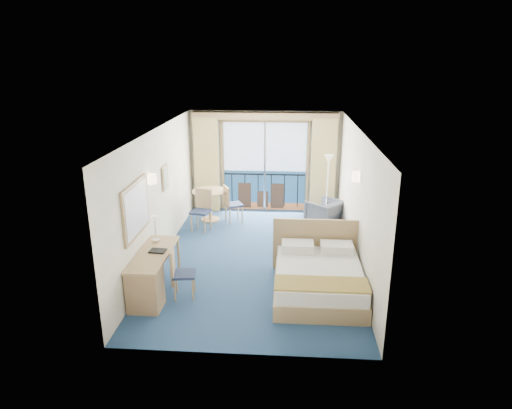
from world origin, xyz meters
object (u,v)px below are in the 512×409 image
(armchair, at_px, (324,213))
(round_table, at_px, (210,198))
(bed, at_px, (318,277))
(table_chair_a, at_px, (231,202))
(table_chair_b, at_px, (202,207))
(desk, at_px, (147,282))
(desk_chair, at_px, (179,270))
(floor_lamp, at_px, (328,172))
(nightstand, at_px, (341,246))

(armchair, distance_m, round_table, 2.93)
(bed, relative_size, round_table, 2.27)
(table_chair_a, xyz_separation_m, table_chair_b, (-0.63, -0.56, 0.03))
(desk, distance_m, round_table, 4.27)
(desk_chair, height_order, round_table, desk_chair)
(bed, bearing_deg, floor_lamp, 83.56)
(floor_lamp, distance_m, desk, 5.54)
(bed, distance_m, round_table, 4.45)
(nightstand, xyz_separation_m, armchair, (-0.21, 1.89, 0.06))
(nightstand, relative_size, round_table, 0.65)
(nightstand, height_order, round_table, round_table)
(bed, distance_m, table_chair_a, 4.08)
(bed, relative_size, floor_lamp, 1.15)
(bed, height_order, armchair, bed)
(bed, height_order, round_table, bed)
(floor_lamp, bearing_deg, nightstand, -86.53)
(table_chair_a, bearing_deg, table_chair_b, 106.33)
(round_table, bearing_deg, desk, -94.76)
(nightstand, distance_m, armchair, 1.90)
(armchair, xyz_separation_m, desk_chair, (-2.78, -3.68, 0.16))
(armchair, distance_m, table_chair_b, 3.02)
(desk_chair, distance_m, round_table, 3.95)
(desk, relative_size, desk_chair, 1.82)
(desk, bearing_deg, armchair, 50.77)
(table_chair_b, bearing_deg, floor_lamp, 27.33)
(floor_lamp, relative_size, table_chair_b, 1.74)
(round_table, bearing_deg, nightstand, -34.66)
(nightstand, height_order, desk_chair, desk_chair)
(floor_lamp, height_order, round_table, floor_lamp)
(armchair, xyz_separation_m, floor_lamp, (0.08, 0.34, 0.98))
(nightstand, relative_size, table_chair_a, 0.61)
(nightstand, height_order, armchair, armchair)
(nightstand, height_order, floor_lamp, floor_lamp)
(bed, relative_size, desk_chair, 2.23)
(bed, height_order, desk, bed)
(round_table, bearing_deg, floor_lamp, 1.50)
(desk_chair, bearing_deg, desk, 114.53)
(floor_lamp, height_order, table_chair_b, floor_lamp)
(bed, bearing_deg, desk_chair, -172.59)
(bed, height_order, table_chair_b, bed)
(table_chair_a, bearing_deg, desk, 142.37)
(table_chair_b, bearing_deg, nightstand, -11.24)
(round_table, height_order, table_chair_b, table_chair_b)
(armchair, xyz_separation_m, round_table, (-2.90, 0.26, 0.26))
(table_chair_a, bearing_deg, floor_lamp, -111.47)
(bed, xyz_separation_m, floor_lamp, (0.42, 3.71, 1.02))
(armchair, relative_size, desk_chair, 0.85)
(floor_lamp, height_order, desk, floor_lamp)
(nightstand, height_order, desk, desk)
(nightstand, xyz_separation_m, round_table, (-3.11, 2.15, 0.32))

